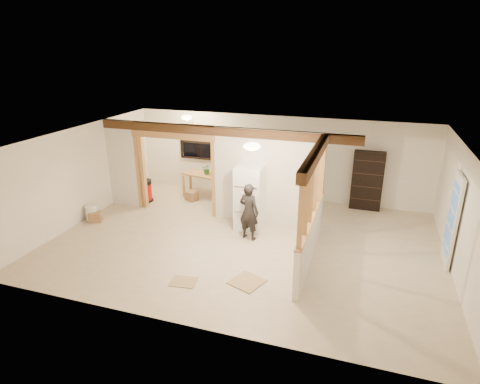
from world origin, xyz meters
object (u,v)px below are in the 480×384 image
(refrigerator, at_px, (250,197))
(bookshelf, at_px, (367,181))
(work_table, at_px, (203,185))
(woman, at_px, (249,212))
(shop_vac, at_px, (144,191))

(refrigerator, bearing_deg, bookshelf, 38.61)
(refrigerator, relative_size, work_table, 1.40)
(woman, xyz_separation_m, work_table, (-2.20, 2.35, -0.34))
(shop_vac, bearing_deg, work_table, 32.43)
(refrigerator, xyz_separation_m, work_table, (-2.03, 1.72, -0.45))
(woman, distance_m, shop_vac, 3.98)
(shop_vac, distance_m, bookshelf, 6.51)
(woman, relative_size, bookshelf, 0.83)
(refrigerator, relative_size, woman, 1.16)
(refrigerator, height_order, work_table, refrigerator)
(woman, height_order, work_table, woman)
(refrigerator, xyz_separation_m, shop_vac, (-3.54, 0.76, -0.48))
(woman, bearing_deg, refrigerator, -60.80)
(refrigerator, bearing_deg, shop_vac, 167.83)
(bookshelf, bearing_deg, refrigerator, -141.39)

